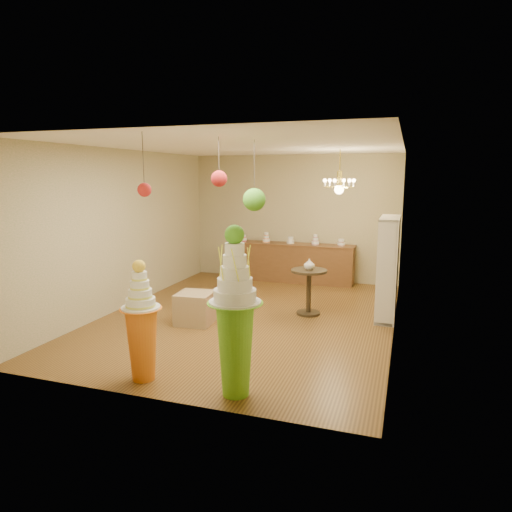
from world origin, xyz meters
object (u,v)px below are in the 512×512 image
(pedestal_green, at_px, (235,327))
(round_table, at_px, (309,286))
(sideboard, at_px, (290,262))
(pedestal_orange, at_px, (142,333))

(pedestal_green, height_order, round_table, pedestal_green)
(pedestal_green, relative_size, sideboard, 0.65)
(pedestal_orange, xyz_separation_m, sideboard, (0.40, 5.80, -0.12))
(pedestal_green, bearing_deg, round_table, 87.54)
(pedestal_orange, bearing_deg, sideboard, 86.02)
(round_table, bearing_deg, sideboard, 111.56)
(sideboard, bearing_deg, round_table, -68.44)
(pedestal_green, distance_m, sideboard, 5.89)
(pedestal_orange, bearing_deg, round_table, 67.41)
(pedestal_orange, relative_size, round_table, 1.81)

